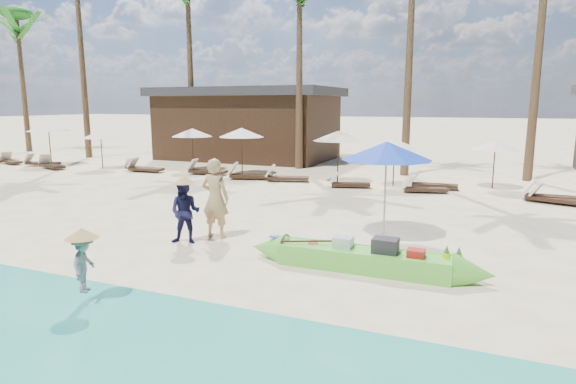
% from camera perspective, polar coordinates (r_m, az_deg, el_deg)
% --- Properties ---
extents(ground, '(240.00, 240.00, 0.00)m').
position_cam_1_polar(ground, '(11.29, -9.52, -6.93)').
color(ground, '#F6E8B6').
rests_on(ground, ground).
extents(wet_sand_strip, '(240.00, 4.50, 0.01)m').
position_cam_1_polar(wet_sand_strip, '(7.85, -30.19, -16.19)').
color(wet_sand_strip, tan).
rests_on(wet_sand_strip, ground).
extents(green_canoe, '(5.58, 0.80, 0.71)m').
position_cam_1_polar(green_canoe, '(9.98, 8.89, -7.79)').
color(green_canoe, '#61D03F').
rests_on(green_canoe, ground).
extents(tourist, '(0.75, 0.51, 2.01)m').
position_cam_1_polar(tourist, '(12.17, -8.62, -0.75)').
color(tourist, tan).
rests_on(tourist, ground).
extents(vendor_green, '(0.88, 0.77, 1.53)m').
position_cam_1_polar(vendor_green, '(11.83, -12.08, -2.36)').
color(vendor_green, '#16163C').
rests_on(vendor_green, ground).
extents(vendor_yellow, '(0.60, 0.74, 1.00)m').
position_cam_1_polar(vendor_yellow, '(8.90, -23.02, -7.79)').
color(vendor_yellow, gray).
rests_on(vendor_yellow, ground).
extents(blue_umbrella, '(2.25, 2.25, 2.43)m').
position_cam_1_polar(blue_umbrella, '(12.16, 11.61, 4.80)').
color(blue_umbrella, '#99999E').
rests_on(blue_umbrella, ground).
extents(resort_parasol_1, '(2.25, 2.25, 2.32)m').
position_cam_1_polar(resort_parasol_1, '(29.58, -26.54, 6.89)').
color(resort_parasol_1, '#321F14').
rests_on(resort_parasol_1, ground).
extents(lounger_1_left, '(1.89, 1.06, 0.61)m').
position_cam_1_polar(lounger_1_left, '(31.33, -30.01, 3.26)').
color(lounger_1_left, '#321F14').
rests_on(lounger_1_left, ground).
extents(lounger_1_right, '(1.95, 1.06, 0.63)m').
position_cam_1_polar(lounger_1_right, '(29.54, -27.29, 3.16)').
color(lounger_1_right, '#321F14').
rests_on(lounger_1_right, ground).
extents(resort_parasol_2, '(1.93, 1.93, 1.99)m').
position_cam_1_polar(resort_parasol_2, '(26.85, -21.33, 6.38)').
color(resort_parasol_2, '#321F14').
rests_on(resort_parasol_2, ground).
extents(lounger_2_left, '(2.02, 1.15, 0.66)m').
position_cam_1_polar(lounger_2_left, '(28.07, -26.29, 2.94)').
color(lounger_2_left, '#321F14').
rests_on(lounger_2_left, ground).
extents(resort_parasol_3, '(2.07, 2.07, 2.13)m').
position_cam_1_polar(resort_parasol_3, '(24.93, -11.30, 6.93)').
color(resort_parasol_3, '#321F14').
rests_on(resort_parasol_3, ground).
extents(lounger_3_left, '(1.65, 0.54, 0.56)m').
position_cam_1_polar(lounger_3_left, '(25.63, -17.33, 2.85)').
color(lounger_3_left, '#321F14').
rests_on(lounger_3_left, ground).
extents(lounger_3_right, '(1.89, 0.65, 0.63)m').
position_cam_1_polar(lounger_3_right, '(25.00, -16.71, 2.77)').
color(lounger_3_right, '#321F14').
rests_on(lounger_3_right, ground).
extents(resort_parasol_4, '(2.16, 2.16, 2.23)m').
position_cam_1_polar(resort_parasol_4, '(22.99, -5.53, 7.03)').
color(resort_parasol_4, '#321F14').
rests_on(resort_parasol_4, ground).
extents(lounger_4_left, '(1.97, 0.87, 0.65)m').
position_cam_1_polar(lounger_4_left, '(23.40, -9.77, 2.58)').
color(lounger_4_left, '#321F14').
rests_on(lounger_4_left, ground).
extents(lounger_4_right, '(2.06, 1.16, 0.67)m').
position_cam_1_polar(lounger_4_right, '(21.63, -4.79, 2.08)').
color(lounger_4_right, '#321F14').
rests_on(lounger_4_right, ground).
extents(resort_parasol_5, '(2.16, 2.16, 2.23)m').
position_cam_1_polar(resort_parasol_5, '(20.61, 5.99, 6.63)').
color(resort_parasol_5, '#321F14').
rests_on(resort_parasol_5, ground).
extents(lounger_5_left, '(1.96, 1.08, 0.64)m').
position_cam_1_polar(lounger_5_left, '(20.98, -0.38, 1.83)').
color(lounger_5_left, '#321F14').
rests_on(lounger_5_left, ground).
extents(resort_parasol_6, '(1.89, 1.89, 1.95)m').
position_cam_1_polar(resort_parasol_6, '(20.02, 12.52, 5.62)').
color(resort_parasol_6, '#321F14').
rests_on(resort_parasol_6, ground).
extents(lounger_6_left, '(1.69, 0.95, 0.55)m').
position_cam_1_polar(lounger_6_left, '(19.56, 7.10, 1.04)').
color(lounger_6_left, '#321F14').
rests_on(lounger_6_left, ground).
extents(lounger_6_right, '(1.86, 0.66, 0.62)m').
position_cam_1_polar(lounger_6_right, '(19.96, 16.62, 0.94)').
color(lounger_6_right, '#321F14').
rests_on(lounger_6_right, ground).
extents(resort_parasol_7, '(1.87, 1.87, 1.92)m').
position_cam_1_polar(resort_parasol_7, '(20.79, 23.37, 5.12)').
color(resort_parasol_7, '#321F14').
rests_on(resort_parasol_7, ground).
extents(lounger_7_left, '(1.75, 0.98, 0.57)m').
position_cam_1_polar(lounger_7_left, '(19.00, 15.62, 0.48)').
color(lounger_7_left, '#321F14').
rests_on(lounger_7_left, ground).
extents(lounger_7_right, '(1.83, 1.02, 0.60)m').
position_cam_1_polar(lounger_7_right, '(18.60, 29.10, -0.64)').
color(lounger_7_right, '#321F14').
rests_on(lounger_7_right, ground).
extents(lounger_8_left, '(1.97, 0.62, 0.67)m').
position_cam_1_polar(lounger_8_left, '(18.88, 28.64, -0.38)').
color(lounger_8_left, '#321F14').
rests_on(lounger_8_left, ground).
extents(palm_0, '(2.08, 2.08, 9.90)m').
position_cam_1_polar(palm_0, '(39.41, -29.35, 16.06)').
color(palm_0, brown).
rests_on(palm_0, ground).
extents(pavilion_west, '(10.80, 6.60, 4.30)m').
position_cam_1_polar(pavilion_west, '(29.98, -4.75, 8.16)').
color(pavilion_west, '#321F14').
rests_on(pavilion_west, ground).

